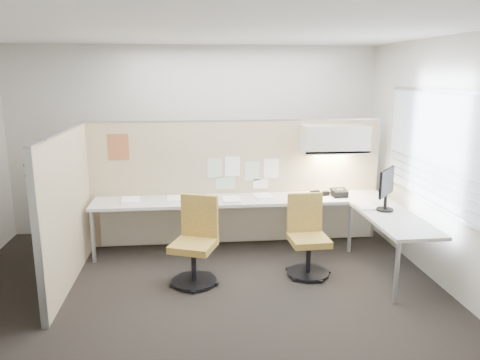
{
  "coord_description": "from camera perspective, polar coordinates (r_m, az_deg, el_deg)",
  "views": [
    {
      "loc": [
        -0.07,
        -4.82,
        2.39
      ],
      "look_at": [
        0.52,
        0.8,
        1.1
      ],
      "focal_mm": 35.0,
      "sensor_mm": 36.0,
      "label": 1
    }
  ],
  "objects": [
    {
      "name": "floor",
      "position": [
        5.39,
        -4.8,
        -13.58
      ],
      "size": [
        5.5,
        4.5,
        0.01
      ],
      "primitive_type": "cube",
      "color": "black",
      "rests_on": "ground"
    },
    {
      "name": "ceiling",
      "position": [
        4.84,
        -5.45,
        17.73
      ],
      "size": [
        5.5,
        4.5,
        0.01
      ],
      "primitive_type": "cube",
      "color": "white",
      "rests_on": "wall_back"
    },
    {
      "name": "wall_back",
      "position": [
        7.14,
        -5.44,
        4.84
      ],
      "size": [
        5.5,
        0.02,
        2.8
      ],
      "primitive_type": "cube",
      "color": "beige",
      "rests_on": "ground"
    },
    {
      "name": "wall_front",
      "position": [
        2.76,
        -4.23,
        -8.18
      ],
      "size": [
        5.5,
        0.02,
        2.8
      ],
      "primitive_type": "cube",
      "color": "beige",
      "rests_on": "ground"
    },
    {
      "name": "wall_right",
      "position": [
        5.67,
        23.89,
        1.71
      ],
      "size": [
        0.02,
        4.5,
        2.8
      ],
      "primitive_type": "cube",
      "color": "beige",
      "rests_on": "ground"
    },
    {
      "name": "window_pane",
      "position": [
        5.64,
        23.8,
        3.21
      ],
      "size": [
        0.01,
        2.8,
        1.3
      ],
      "primitive_type": "cube",
      "color": "#97A3B0",
      "rests_on": "wall_right"
    },
    {
      "name": "partition_back",
      "position": [
        6.63,
        -0.51,
        -0.34
      ],
      "size": [
        4.1,
        0.06,
        1.75
      ],
      "primitive_type": "cube",
      "color": "tan",
      "rests_on": "floor"
    },
    {
      "name": "partition_left",
      "position": [
        5.72,
        -20.32,
        -3.32
      ],
      "size": [
        0.06,
        2.2,
        1.75
      ],
      "primitive_type": "cube",
      "color": "tan",
      "rests_on": "floor"
    },
    {
      "name": "desk",
      "position": [
        6.29,
        3.37,
        -3.66
      ],
      "size": [
        4.0,
        2.07,
        0.73
      ],
      "color": "beige",
      "rests_on": "floor"
    },
    {
      "name": "overhead_bin",
      "position": [
        6.58,
        11.49,
        4.92
      ],
      "size": [
        0.9,
        0.36,
        0.38
      ],
      "primitive_type": "cube",
      "color": "beige",
      "rests_on": "partition_back"
    },
    {
      "name": "task_light_strip",
      "position": [
        6.61,
        11.41,
        3.12
      ],
      "size": [
        0.6,
        0.06,
        0.02
      ],
      "primitive_type": "cube",
      "color": "#FFEABF",
      "rests_on": "overhead_bin"
    },
    {
      "name": "pinned_papers",
      "position": [
        6.57,
        0.21,
        0.95
      ],
      "size": [
        1.01,
        0.0,
        0.47
      ],
      "color": "#8CBF8C",
      "rests_on": "partition_back"
    },
    {
      "name": "poster",
      "position": [
        6.54,
        -14.62,
        3.92
      ],
      "size": [
        0.28,
        0.0,
        0.35
      ],
      "primitive_type": "cube",
      "color": "orange",
      "rests_on": "partition_back"
    },
    {
      "name": "chair_left",
      "position": [
        5.49,
        -5.43,
        -7.72
      ],
      "size": [
        0.6,
        0.62,
        1.0
      ],
      "rotation": [
        0.0,
        0.0,
        -0.37
      ],
      "color": "black",
      "rests_on": "floor"
    },
    {
      "name": "chair_right",
      "position": [
        5.74,
        8.2,
        -7.03
      ],
      "size": [
        0.51,
        0.51,
        0.96
      ],
      "rotation": [
        0.0,
        0.0,
        0.04
      ],
      "color": "black",
      "rests_on": "floor"
    },
    {
      "name": "monitor",
      "position": [
        6.0,
        17.41,
        -0.8
      ],
      "size": [
        0.34,
        0.4,
        0.52
      ],
      "rotation": [
        0.0,
        0.0,
        0.88
      ],
      "color": "black",
      "rests_on": "desk"
    },
    {
      "name": "phone",
      "position": [
        6.59,
        11.97,
        -1.54
      ],
      "size": [
        0.22,
        0.21,
        0.12
      ],
      "rotation": [
        0.0,
        0.0,
        0.06
      ],
      "color": "black",
      "rests_on": "desk"
    },
    {
      "name": "stapler",
      "position": [
        6.67,
        9.12,
        -1.48
      ],
      "size": [
        0.15,
        0.07,
        0.05
      ],
      "primitive_type": "cube",
      "rotation": [
        0.0,
        0.0,
        0.21
      ],
      "color": "black",
      "rests_on": "desk"
    },
    {
      "name": "tape_dispenser",
      "position": [
        6.62,
        10.39,
        -1.61
      ],
      "size": [
        0.11,
        0.09,
        0.06
      ],
      "primitive_type": "cube",
      "rotation": [
        0.0,
        0.0,
        0.32
      ],
      "color": "black",
      "rests_on": "desk"
    },
    {
      "name": "coat_hook",
      "position": [
        4.9,
        -23.88,
        0.41
      ],
      "size": [
        0.18,
        0.42,
        1.28
      ],
      "color": "silver",
      "rests_on": "partition_left"
    },
    {
      "name": "paper_stack_0",
      "position": [
        6.36,
        -13.19,
        -2.43
      ],
      "size": [
        0.25,
        0.31,
        0.04
      ],
      "primitive_type": "cube",
      "rotation": [
        0.0,
        0.0,
        0.06
      ],
      "color": "white",
      "rests_on": "desk"
    },
    {
      "name": "paper_stack_1",
      "position": [
        6.4,
        -7.86,
        -2.21
      ],
      "size": [
        0.24,
        0.31,
        0.02
      ],
      "primitive_type": "cube",
      "rotation": [
        0.0,
        0.0,
        0.03
      ],
      "color": "white",
      "rests_on": "desk"
    },
    {
      "name": "paper_stack_2",
      "position": [
        6.23,
        -1.05,
        -2.42
      ],
      "size": [
        0.23,
        0.3,
        0.03
      ],
      "primitive_type": "cube",
      "rotation": [
        0.0,
        0.0,
        0.01
      ],
      "color": "white",
      "rests_on": "desk"
    },
    {
      "name": "paper_stack_3",
      "position": [
        6.47,
        2.8,
        -1.94
      ],
      "size": [
        0.26,
        0.32,
        0.02
      ],
      "primitive_type": "cube",
      "rotation": [
        0.0,
        0.0,
        0.12
      ],
      "color": "white",
      "rests_on": "desk"
    },
    {
      "name": "paper_stack_4",
      "position": [
        6.16,
        15.11,
        -3.12
      ],
      "size": [
        0.24,
        0.31,
        0.02
      ],
      "primitive_type": "cube",
      "rotation": [
        0.0,
        0.0,
        0.04
      ],
      "color": "white",
      "rests_on": "desk"
    }
  ]
}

